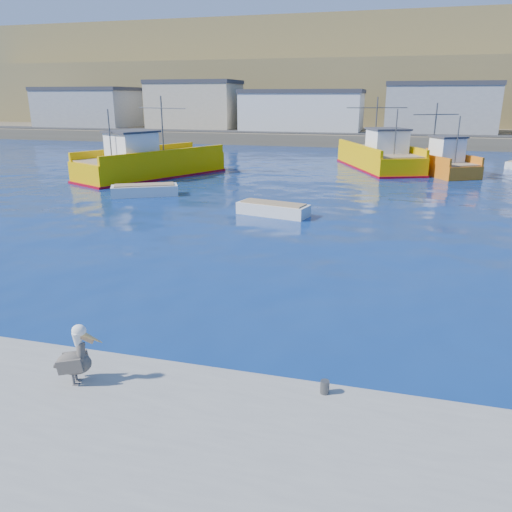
% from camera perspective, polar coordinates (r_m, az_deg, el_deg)
% --- Properties ---
extents(ground, '(260.00, 260.00, 0.00)m').
position_cam_1_polar(ground, '(15.06, -1.98, -8.49)').
color(ground, navy).
rests_on(ground, ground).
extents(dock_bollards, '(36.20, 0.20, 0.30)m').
position_cam_1_polar(dock_bollards, '(11.75, -4.12, -13.06)').
color(dock_bollards, '#4C4C4C').
rests_on(dock_bollards, dock).
extents(far_shore, '(200.00, 81.00, 24.00)m').
position_cam_1_polar(far_shore, '(122.19, 13.97, 18.36)').
color(far_shore, brown).
rests_on(far_shore, ground).
extents(trawler_yellow_a, '(9.97, 14.10, 6.79)m').
position_cam_1_polar(trawler_yellow_a, '(44.67, -12.09, 10.31)').
color(trawler_yellow_a, '#E0A700').
rests_on(trawler_yellow_a, ground).
extents(trawler_yellow_b, '(8.96, 13.52, 6.71)m').
position_cam_1_polar(trawler_yellow_b, '(50.20, 13.93, 10.92)').
color(trawler_yellow_b, '#E0A700').
rests_on(trawler_yellow_b, ground).
extents(boat_orange, '(7.05, 9.16, 6.13)m').
position_cam_1_polar(boat_orange, '(48.46, 20.16, 10.05)').
color(boat_orange, '#CF6512').
rests_on(boat_orange, ground).
extents(skiff_left, '(4.75, 3.52, 0.99)m').
position_cam_1_polar(skiff_left, '(36.15, -12.61, 7.23)').
color(skiff_left, silver).
rests_on(skiff_left, ground).
extents(skiff_mid, '(4.44, 2.40, 0.92)m').
position_cam_1_polar(skiff_mid, '(29.43, 1.96, 5.26)').
color(skiff_mid, silver).
rests_on(skiff_mid, ground).
extents(pelican, '(1.15, 0.66, 1.43)m').
position_cam_1_polar(pelican, '(12.01, -19.95, -10.94)').
color(pelican, '#595451').
rests_on(pelican, dock).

